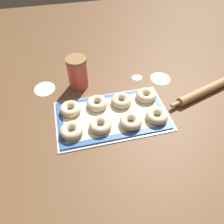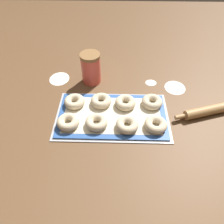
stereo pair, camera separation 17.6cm
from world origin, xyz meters
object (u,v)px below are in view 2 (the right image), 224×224
at_px(bagel_back_far_left, 74,102).
at_px(baking_tray, 112,116).
at_px(rolling_pin, 219,108).
at_px(bagel_front_mid_left, 96,122).
at_px(bagel_back_mid_left, 101,101).
at_px(bagel_front_far_left, 68,122).
at_px(flour_canister, 91,68).
at_px(bagel_front_mid_right, 127,125).
at_px(bagel_back_mid_right, 125,103).
at_px(bagel_front_far_right, 155,125).
at_px(bagel_back_far_right, 152,102).

bearing_deg(bagel_back_far_left, baking_tray, -19.43).
xyz_separation_m(baking_tray, rolling_pin, (0.49, 0.04, 0.02)).
xyz_separation_m(bagel_front_mid_left, bagel_back_far_left, (-0.11, 0.13, 0.00)).
bearing_deg(bagel_back_mid_left, bagel_front_far_left, -134.62).
bearing_deg(flour_canister, bagel_back_far_left, -108.16).
distance_m(bagel_front_mid_left, bagel_front_mid_right, 0.13).
xyz_separation_m(baking_tray, bagel_back_far_left, (-0.18, 0.06, 0.02)).
bearing_deg(bagel_back_mid_right, bagel_back_mid_left, 175.50).
xyz_separation_m(bagel_front_far_right, bagel_back_far_right, (-0.00, 0.14, 0.00)).
height_order(bagel_front_far_left, flour_canister, flour_canister).
height_order(bagel_front_far_right, rolling_pin, bagel_front_far_right).
bearing_deg(rolling_pin, bagel_front_mid_right, -164.76).
bearing_deg(bagel_front_mid_right, bagel_front_far_right, 1.76).
height_order(bagel_back_far_left, bagel_back_mid_right, same).
bearing_deg(flour_canister, baking_tray, -65.77).
height_order(bagel_back_far_left, flour_canister, flour_canister).
height_order(flour_canister, rolling_pin, flour_canister).
distance_m(bagel_back_far_right, rolling_pin, 0.31).
relative_size(bagel_front_mid_right, rolling_pin, 0.23).
height_order(bagel_front_far_left, bagel_back_far_left, same).
bearing_deg(bagel_back_far_left, bagel_front_mid_right, -29.12).
distance_m(bagel_back_mid_left, bagel_back_far_right, 0.24).
bearing_deg(bagel_front_mid_left, rolling_pin, 10.73).
height_order(bagel_front_far_left, bagel_back_mid_left, same).
xyz_separation_m(bagel_back_mid_left, rolling_pin, (0.55, -0.03, -0.01)).
xyz_separation_m(bagel_front_far_right, flour_canister, (-0.30, 0.33, 0.05)).
bearing_deg(baking_tray, bagel_front_mid_right, -48.13).
bearing_deg(bagel_front_far_right, bagel_back_far_left, 160.10).
height_order(baking_tray, bagel_front_far_right, bagel_front_far_right).
bearing_deg(bagel_back_far_left, bagel_back_far_right, 1.03).
relative_size(bagel_front_mid_right, flour_canister, 0.60).
bearing_deg(bagel_back_mid_right, bagel_front_far_right, -46.05).
height_order(baking_tray, rolling_pin, rolling_pin).
distance_m(bagel_front_far_right, flour_canister, 0.45).
distance_m(bagel_front_mid_right, bagel_back_mid_right, 0.14).
relative_size(bagel_front_far_left, bagel_back_far_right, 1.00).
bearing_deg(bagel_back_far_left, rolling_pin, -1.75).
distance_m(bagel_back_far_left, bagel_back_mid_left, 0.13).
xyz_separation_m(bagel_front_mid_left, bagel_front_mid_right, (0.13, -0.01, 0.00)).
distance_m(baking_tray, bagel_back_far_right, 0.20).
height_order(bagel_front_far_left, rolling_pin, bagel_front_far_left).
distance_m(bagel_front_mid_right, flour_canister, 0.38).
relative_size(bagel_back_far_left, rolling_pin, 0.23).
xyz_separation_m(bagel_front_mid_right, bagel_back_mid_left, (-0.12, 0.14, 0.00)).
bearing_deg(bagel_front_far_right, bagel_back_far_right, 90.45).
xyz_separation_m(bagel_back_mid_right, bagel_back_far_right, (0.13, 0.01, 0.00)).
xyz_separation_m(bagel_front_far_left, bagel_front_far_right, (0.38, -0.01, 0.00)).
distance_m(bagel_back_mid_right, bagel_back_far_right, 0.13).
xyz_separation_m(bagel_front_far_right, bagel_back_mid_left, (-0.24, 0.14, 0.00)).
xyz_separation_m(baking_tray, bagel_back_mid_right, (0.06, 0.06, 0.02)).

